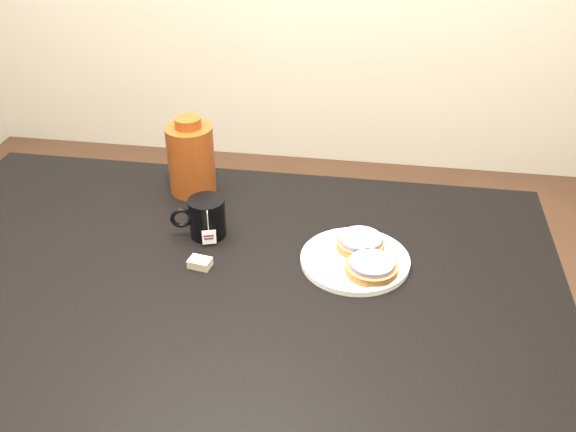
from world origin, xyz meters
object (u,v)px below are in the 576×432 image
Objects in this scene: bagel_front at (371,267)px; mug at (206,217)px; table at (218,307)px; plate at (355,259)px; teabag_pouch at (200,263)px; bagel_package at (191,158)px; bagel_back at (360,243)px.

bagel_front is 0.38m from mug.
plate is (0.28, 0.09, 0.09)m from table.
bagel_package is at bearing 108.35° from teabag_pouch.
plate is 0.34m from mug.
bagel_package is at bearing 149.88° from plate.
bagel_front is at bearing 3.03° from teabag_pouch.
mug reaches higher than table.
bagel_package reaches higher than bagel_front.
mug is at bearing 164.88° from bagel_front.
bagel_back is at bearing 108.04° from bagel_front.
bagel_front is at bearing -33.23° from mug.
plate is 0.32m from teabag_pouch.
mug is at bearing -65.51° from bagel_package.
bagel_front is 0.62× the size of bagel_package.
bagel_front reaches higher than teabag_pouch.
bagel_back is at bearing -25.61° from bagel_package.
mug is (-0.05, 0.14, 0.13)m from table.
table is 6.18× the size of plate.
plate is 1.77× the size of mug.
mug is 2.85× the size of teabag_pouch.
teabag_pouch is (0.02, -0.12, -0.04)m from mug.
table is at bearing -86.96° from mug.
mug is 0.66× the size of bagel_package.
bagel_package is (-0.10, 0.30, 0.08)m from teabag_pouch.
plate is 0.49m from bagel_package.
bagel_package is (-0.42, 0.20, 0.06)m from bagel_back.
teabag_pouch is at bearing -162.60° from bagel_back.
bagel_back is 0.34m from teabag_pouch.
teabag_pouch reaches higher than table.
mug is at bearing 170.70° from plate.
bagel_package is at bearing 96.38° from mug.
plate is 1.17× the size of bagel_package.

